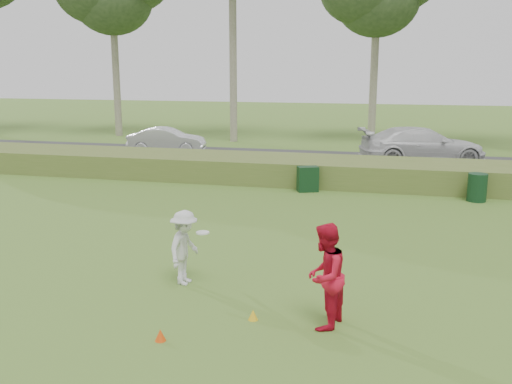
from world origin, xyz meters
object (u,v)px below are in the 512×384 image
(cone_orange, at_px, (160,335))
(car_mid, at_px, (167,140))
(player_red, at_px, (325,276))
(cone_yellow, at_px, (253,315))
(player_white, at_px, (185,247))
(utility_cabinet, at_px, (308,179))
(car_right, at_px, (422,145))
(trash_bin, at_px, (477,187))

(cone_orange, height_order, car_mid, car_mid)
(player_red, relative_size, cone_yellow, 9.58)
(player_white, distance_m, utility_cabinet, 9.49)
(utility_cabinet, bearing_deg, car_mid, 117.20)
(cone_orange, height_order, car_right, car_right)
(utility_cabinet, distance_m, trash_bin, 5.71)
(car_right, bearing_deg, car_mid, 73.93)
(player_red, distance_m, utility_cabinet, 10.91)
(utility_cabinet, bearing_deg, car_right, 36.61)
(player_red, distance_m, trash_bin, 11.23)
(cone_orange, xyz_separation_m, utility_cabinet, (0.63, 11.90, 0.35))
(cone_yellow, xyz_separation_m, trash_bin, (5.04, 10.60, 0.37))
(cone_yellow, bearing_deg, cone_orange, -138.87)
(player_white, distance_m, cone_orange, 2.63)
(cone_orange, bearing_deg, player_white, 101.33)
(player_white, relative_size, cone_orange, 7.74)
(cone_yellow, bearing_deg, player_red, 1.97)
(utility_cabinet, distance_m, car_mid, 11.02)
(cone_yellow, distance_m, car_mid, 20.10)
(player_white, bearing_deg, car_right, -12.25)
(cone_yellow, relative_size, car_mid, 0.05)
(player_red, distance_m, cone_orange, 2.91)
(player_red, height_order, car_mid, player_red)
(trash_bin, bearing_deg, car_mid, 152.41)
(utility_cabinet, xyz_separation_m, trash_bin, (5.71, -0.18, 0.02))
(player_white, relative_size, player_red, 0.84)
(player_white, distance_m, car_right, 17.19)
(cone_yellow, relative_size, trash_bin, 0.21)
(car_mid, distance_m, car_right, 12.56)
(player_red, bearing_deg, trash_bin, 173.39)
(car_right, bearing_deg, cone_yellow, 153.77)
(utility_cabinet, distance_m, car_right, 8.11)
(trash_bin, relative_size, car_right, 0.17)
(cone_orange, relative_size, cone_yellow, 1.04)
(player_white, distance_m, trash_bin, 11.49)
(player_red, relative_size, car_right, 0.33)
(trash_bin, relative_size, car_mid, 0.24)
(cone_orange, height_order, utility_cabinet, utility_cabinet)
(player_white, relative_size, car_mid, 0.40)
(player_white, height_order, cone_yellow, player_white)
(player_white, relative_size, trash_bin, 1.66)
(cone_orange, xyz_separation_m, car_mid, (-7.73, 19.08, 0.60))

